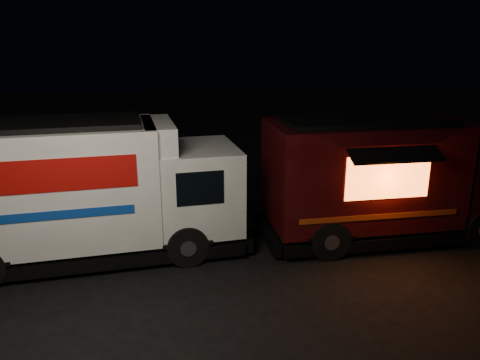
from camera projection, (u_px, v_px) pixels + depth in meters
ground at (212, 263)px, 11.57m from camera, size 80.00×80.00×0.00m
white_truck at (91, 190)px, 11.51m from camera, size 7.97×3.57×3.49m
red_truck at (392, 177)px, 12.77m from camera, size 7.33×3.03×3.35m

